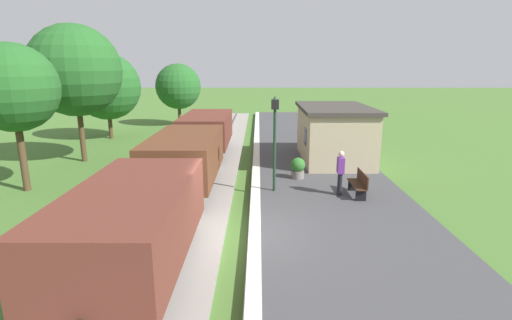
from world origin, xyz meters
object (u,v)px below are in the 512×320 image
(bench_near_hut, at_px, (359,184))
(tree_trackside_mid, at_px, (12,88))
(station_hut, at_px, (334,133))
(potted_planter, at_px, (298,168))
(person_waiting, at_px, (340,171))
(tree_field_distant, at_px, (178,87))
(freight_train, at_px, (185,160))
(tree_field_left, at_px, (107,87))
(lamp_post_near, at_px, (275,126))
(tree_trackside_far, at_px, (75,71))

(bench_near_hut, xyz_separation_m, tree_trackside_mid, (-13.38, 1.30, 3.46))
(station_hut, height_order, potted_planter, station_hut)
(person_waiting, xyz_separation_m, tree_field_distant, (-9.84, 18.99, 2.12))
(station_hut, height_order, tree_field_distant, tree_field_distant)
(bench_near_hut, xyz_separation_m, tree_field_distant, (-10.55, 19.08, 2.58))
(person_waiting, distance_m, tree_trackside_mid, 13.08)
(freight_train, height_order, tree_field_left, tree_field_left)
(tree_trackside_mid, bearing_deg, tree_field_distant, 80.93)
(potted_planter, height_order, lamp_post_near, lamp_post_near)
(freight_train, bearing_deg, lamp_post_near, -6.45)
(bench_near_hut, xyz_separation_m, tree_trackside_far, (-13.20, 6.32, 4.05))
(freight_train, xyz_separation_m, person_waiting, (5.99, -0.89, -0.21))
(station_hut, xyz_separation_m, person_waiting, (-0.81, -5.67, -0.47))
(tree_field_left, xyz_separation_m, tree_field_distant, (3.69, 6.06, -0.31))
(tree_trackside_far, distance_m, tree_field_left, 6.87)
(tree_trackside_far, height_order, tree_field_distant, tree_trackside_far)
(freight_train, height_order, bench_near_hut, freight_train)
(tree_field_left, bearing_deg, freight_train, -57.96)
(station_hut, xyz_separation_m, tree_trackside_far, (-13.31, 0.57, 3.12))
(person_waiting, height_order, tree_trackside_mid, tree_trackside_mid)
(tree_field_distant, bearing_deg, bench_near_hut, -61.07)
(tree_trackside_mid, bearing_deg, bench_near_hut, -5.56)
(potted_planter, bearing_deg, tree_field_left, 138.60)
(freight_train, xyz_separation_m, tree_field_left, (-7.54, 12.04, 2.21))
(lamp_post_near, bearing_deg, freight_train, 173.55)
(bench_near_hut, relative_size, tree_trackside_mid, 0.25)
(person_waiting, distance_m, tree_field_left, 18.87)
(bench_near_hut, distance_m, lamp_post_near, 3.84)
(tree_trackside_far, height_order, tree_field_left, tree_trackside_far)
(station_hut, distance_m, tree_trackside_mid, 14.42)
(bench_near_hut, bearing_deg, freight_train, 171.70)
(station_hut, bearing_deg, bench_near_hut, -91.00)
(tree_trackside_mid, bearing_deg, station_hut, 18.29)
(person_waiting, height_order, potted_planter, person_waiting)
(potted_planter, xyz_separation_m, tree_field_left, (-12.16, 10.72, 2.89))
(potted_planter, bearing_deg, bench_near_hut, -47.91)
(person_waiting, height_order, tree_field_left, tree_field_left)
(tree_trackside_mid, relative_size, tree_trackside_far, 0.83)
(station_hut, height_order, tree_field_left, tree_field_left)
(tree_field_left, bearing_deg, tree_trackside_mid, -85.83)
(station_hut, xyz_separation_m, lamp_post_near, (-3.27, -5.18, 1.15))
(tree_trackside_mid, distance_m, tree_field_left, 11.76)
(tree_field_left, bearing_deg, tree_field_distant, 58.65)
(station_hut, distance_m, potted_planter, 4.19)
(freight_train, distance_m, potted_planter, 4.85)
(freight_train, relative_size, person_waiting, 11.35)
(station_hut, relative_size, bench_near_hut, 3.87)
(lamp_post_near, height_order, tree_trackside_far, tree_trackside_far)
(tree_trackside_mid, xyz_separation_m, tree_field_distant, (2.84, 17.77, -0.89))
(bench_near_hut, relative_size, tree_field_distant, 0.29)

